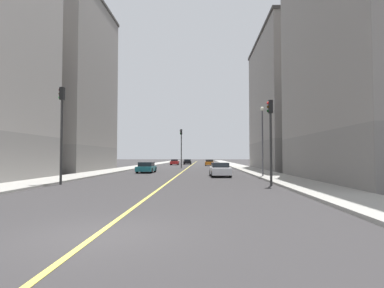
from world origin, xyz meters
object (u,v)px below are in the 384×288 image
building_right_midblock (69,85)px  car_white (220,170)px  building_left_mid (289,103)px  traffic_light_median_far (181,143)px  car_red (175,162)px  car_orange (209,163)px  street_lamp_left_near (262,133)px  traffic_light_left_near (270,130)px  car_black (188,162)px  car_teal (146,167)px  building_left_near (368,41)px  traffic_light_right_near (61,122)px

building_right_midblock → car_white: (19.95, -10.39, -11.08)m
building_left_mid → traffic_light_median_far: size_ratio=3.10×
car_red → car_orange: size_ratio=1.06×
street_lamp_left_near → car_red: size_ratio=1.56×
car_white → car_red: 40.80m
traffic_light_left_near → car_black: size_ratio=1.45×
building_left_mid → car_white: building_left_mid is taller
traffic_light_median_far → car_orange: (4.94, 14.13, -3.53)m
building_left_mid → car_teal: 23.98m
building_right_midblock → car_orange: 33.05m
car_teal → car_orange: bearing=73.8°
building_left_near → traffic_light_left_near: 11.52m
traffic_light_right_near → traffic_light_median_far: bearing=77.9°
building_left_mid → car_black: size_ratio=5.02×
building_left_near → street_lamp_left_near: building_left_near is taller
car_orange → traffic_light_median_far: bearing=-109.3°
traffic_light_median_far → building_right_midblock: bearing=-145.5°
building_left_near → building_right_midblock: 35.25m
car_black → car_orange: bearing=-61.8°
traffic_light_right_near → car_teal: traffic_light_right_near is taller
traffic_light_median_far → car_white: bearing=-75.4°
traffic_light_left_near → car_orange: traffic_light_left_near is taller
car_orange → car_teal: 29.17m
traffic_light_left_near → car_red: traffic_light_left_near is taller
building_right_midblock → traffic_light_median_far: building_right_midblock is taller
street_lamp_left_near → traffic_light_right_near: bearing=-152.7°
traffic_light_median_far → car_red: size_ratio=1.55×
traffic_light_left_near → traffic_light_right_near: 14.59m
building_left_mid → car_red: size_ratio=4.80×
traffic_light_median_far → car_teal: (-3.20, -13.88, -3.53)m
car_red → car_black: 5.03m
car_red → building_left_near: bearing=-66.8°
car_red → car_white: bearing=-78.3°
car_white → car_black: size_ratio=1.06×
car_white → car_teal: car_white is taller
building_left_mid → street_lamp_left_near: 19.50m
traffic_light_median_far → car_teal: traffic_light_median_far is taller
building_left_near → car_black: (-16.83, 49.98, -10.43)m
traffic_light_right_near → car_orange: traffic_light_right_near is taller
building_right_midblock → car_white: bearing=-27.5°
building_right_midblock → car_white: 25.07m
building_left_near → street_lamp_left_near: bearing=146.2°
building_right_midblock → street_lamp_left_near: (23.94, -11.29, -7.57)m
car_teal → car_white: bearing=-37.7°
car_white → car_orange: size_ratio=1.08×
building_right_midblock → car_teal: size_ratio=5.65×
traffic_light_left_near → car_red: bearing=102.9°
building_left_mid → car_orange: bearing=122.4°
car_white → car_orange: car_white is taller
building_left_near → car_white: 16.45m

